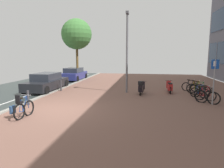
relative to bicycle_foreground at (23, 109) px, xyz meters
The scene contains 17 objects.
ground 2.80m from the bicycle_foreground, 28.18° to the left, with size 21.00×40.00×0.13m.
bicycle_foreground is the anchor object (origin of this frame).
bicycle_rack_00 9.63m from the bicycle_foreground, 24.66° to the left, with size 1.22×0.77×1.01m.
bicycle_rack_01 10.05m from the bicycle_foreground, 28.49° to the left, with size 1.18×0.65×0.94m.
bicycle_rack_02 10.37m from the bicycle_foreground, 32.53° to the left, with size 1.10×0.69×0.92m.
bicycle_rack_03 10.98m from the bicycle_foreground, 35.34° to the left, with size 1.29×0.71×1.02m.
bicycle_rack_04 11.41m from the bicycle_foreground, 38.71° to the left, with size 1.29×0.47×0.97m.
bicycle_rack_05 11.77m from the bicycle_foreground, 42.23° to the left, with size 1.30×0.51×0.94m.
scooter_near 7.87m from the bicycle_foreground, 50.33° to the left, with size 0.57×1.81×1.01m.
scooter_mid 9.88m from the bicycle_foreground, 44.50° to the left, with size 0.52×1.84×0.85m.
parked_car_near 6.89m from the bicycle_foreground, 109.01° to the left, with size 1.89×4.50×1.35m.
parked_car_far 13.10m from the bicycle_foreground, 100.40° to the left, with size 1.94×4.03×1.35m.
parking_sign 9.74m from the bicycle_foreground, 22.59° to the left, with size 0.40×0.07×2.47m.
lamp_post 8.13m from the bicycle_foreground, 58.80° to the left, with size 0.20×0.52×5.69m.
street_tree 13.24m from the bicycle_foreground, 98.12° to the left, with size 3.12×3.12×6.41m.
bollard_near 2.31m from the bicycle_foreground, 116.71° to the left, with size 0.12×0.12×0.80m.
bollard_far 6.47m from the bicycle_foreground, 99.24° to the left, with size 0.12×0.12×0.84m.
Camera 1 is at (4.16, -8.87, 2.71)m, focal length 31.50 mm.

